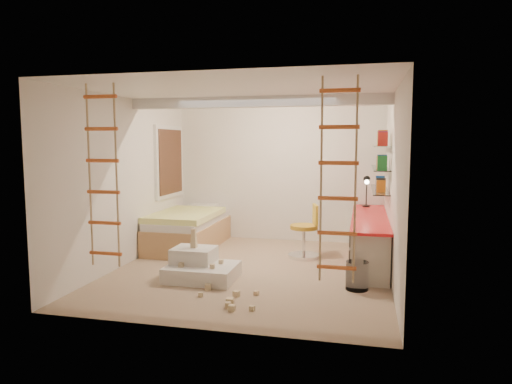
% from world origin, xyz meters
% --- Properties ---
extents(floor, '(4.50, 4.50, 0.00)m').
position_xyz_m(floor, '(0.00, 0.00, 0.00)').
color(floor, '#9B7C64').
rests_on(floor, ground).
extents(ceiling_beam, '(4.00, 0.18, 0.16)m').
position_xyz_m(ceiling_beam, '(0.00, 0.30, 2.52)').
color(ceiling_beam, white).
rests_on(ceiling_beam, ceiling).
extents(window_frame, '(0.06, 1.15, 1.35)m').
position_xyz_m(window_frame, '(-1.97, 1.50, 1.55)').
color(window_frame, white).
rests_on(window_frame, wall_left).
extents(window_blind, '(0.02, 1.00, 1.20)m').
position_xyz_m(window_blind, '(-1.93, 1.50, 1.55)').
color(window_blind, '#4C2D1E').
rests_on(window_blind, window_frame).
extents(rope_ladder_left, '(0.41, 0.04, 2.13)m').
position_xyz_m(rope_ladder_left, '(-1.35, -1.75, 1.52)').
color(rope_ladder_left, '#D54E24').
rests_on(rope_ladder_left, ceiling).
extents(rope_ladder_right, '(0.41, 0.04, 2.13)m').
position_xyz_m(rope_ladder_right, '(1.35, -1.75, 1.52)').
color(rope_ladder_right, '#CC4B22').
rests_on(rope_ladder_right, ceiling).
extents(waste_bin, '(0.30, 0.30, 0.37)m').
position_xyz_m(waste_bin, '(1.56, -0.57, 0.19)').
color(waste_bin, white).
rests_on(waste_bin, floor).
extents(desk, '(0.56, 2.80, 0.75)m').
position_xyz_m(desk, '(1.72, 0.86, 0.40)').
color(desk, red).
rests_on(desk, floor).
extents(shelves, '(0.25, 1.80, 0.71)m').
position_xyz_m(shelves, '(1.87, 1.13, 1.50)').
color(shelves, white).
rests_on(shelves, wall_right).
extents(bed, '(1.02, 2.00, 0.69)m').
position_xyz_m(bed, '(-1.48, 1.23, 0.33)').
color(bed, '#AD7F51').
rests_on(bed, floor).
extents(task_lamp, '(0.14, 0.36, 0.57)m').
position_xyz_m(task_lamp, '(1.67, 1.82, 1.14)').
color(task_lamp, black).
rests_on(task_lamp, desk).
extents(swivel_chair, '(0.64, 0.64, 0.89)m').
position_xyz_m(swivel_chair, '(0.69, 0.94, 0.33)').
color(swivel_chair, '#B48822').
rests_on(swivel_chair, floor).
extents(play_platform, '(0.95, 0.74, 0.42)m').
position_xyz_m(play_platform, '(-0.60, -0.59, 0.17)').
color(play_platform, silver).
rests_on(play_platform, floor).
extents(toy_blocks, '(1.26, 1.25, 0.69)m').
position_xyz_m(toy_blocks, '(-0.22, -1.04, 0.20)').
color(toy_blocks, '#CCB284').
rests_on(toy_blocks, floor).
extents(books, '(0.14, 0.70, 0.92)m').
position_xyz_m(books, '(1.87, 1.13, 1.63)').
color(books, orange).
rests_on(books, shelves).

